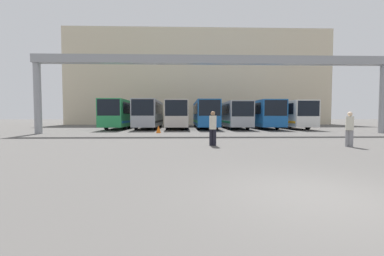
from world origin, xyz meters
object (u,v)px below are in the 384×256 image
(pedestrian_far_center, at_px, (213,127))
(traffic_cone, at_px, (158,129))
(bus_slot_2, at_px, (178,113))
(bus_slot_1, at_px, (149,113))
(bus_slot_6, at_px, (288,113))
(pedestrian_mid_left, at_px, (350,128))
(bus_slot_4, at_px, (233,114))
(bus_slot_0, at_px, (123,113))
(bus_slot_5, at_px, (259,113))
(bus_slot_3, at_px, (205,113))

(pedestrian_far_center, height_order, traffic_cone, pedestrian_far_center)
(bus_slot_2, bearing_deg, bus_slot_1, -179.87)
(bus_slot_6, relative_size, pedestrian_mid_left, 6.03)
(bus_slot_4, bearing_deg, pedestrian_far_center, -104.05)
(bus_slot_0, bearing_deg, bus_slot_5, -1.00)
(bus_slot_0, height_order, traffic_cone, bus_slot_0)
(bus_slot_0, xyz_separation_m, bus_slot_1, (3.38, -1.18, -0.00))
(bus_slot_1, xyz_separation_m, bus_slot_6, (16.90, 0.24, -0.06))
(bus_slot_1, xyz_separation_m, traffic_cone, (1.87, -7.88, -1.55))
(bus_slot_6, bearing_deg, pedestrian_far_center, -122.17)
(pedestrian_mid_left, bearing_deg, traffic_cone, 1.60)
(bus_slot_5, distance_m, traffic_cone, 14.66)
(bus_slot_1, relative_size, traffic_cone, 14.63)
(bus_slot_2, distance_m, pedestrian_mid_left, 20.49)
(bus_slot_3, relative_size, pedestrian_mid_left, 7.06)
(bus_slot_3, distance_m, pedestrian_far_center, 18.82)
(bus_slot_3, height_order, pedestrian_mid_left, bus_slot_3)
(pedestrian_far_center, distance_m, traffic_cone, 10.47)
(bus_slot_2, height_order, bus_slot_4, bus_slot_2)
(bus_slot_3, bearing_deg, bus_slot_6, -5.12)
(bus_slot_3, bearing_deg, bus_slot_5, -2.20)
(bus_slot_4, relative_size, pedestrian_mid_left, 6.06)
(bus_slot_0, xyz_separation_m, pedestrian_mid_left, (15.84, -19.52, -0.97))
(bus_slot_0, height_order, bus_slot_5, bus_slot_0)
(bus_slot_5, bearing_deg, bus_slot_0, 179.00)
(bus_slot_0, distance_m, pedestrian_far_center, 20.89)
(bus_slot_2, bearing_deg, traffic_cone, -100.84)
(bus_slot_0, relative_size, traffic_cone, 18.06)
(bus_slot_2, relative_size, bus_slot_5, 0.85)
(bus_slot_5, bearing_deg, bus_slot_3, 177.80)
(bus_slot_2, bearing_deg, bus_slot_6, 0.99)
(bus_slot_1, xyz_separation_m, pedestrian_far_center, (5.66, -17.62, -0.94))
(bus_slot_1, bearing_deg, pedestrian_mid_left, -55.81)
(bus_slot_6, relative_size, pedestrian_far_center, 5.90)
(bus_slot_2, distance_m, bus_slot_5, 10.18)
(bus_slot_0, height_order, bus_slot_1, bus_slot_0)
(bus_slot_1, relative_size, bus_slot_2, 1.00)
(bus_slot_4, xyz_separation_m, pedestrian_far_center, (-4.48, -17.89, -0.84))
(bus_slot_1, xyz_separation_m, bus_slot_3, (6.76, 1.15, -0.02))
(bus_slot_0, relative_size, bus_slot_2, 1.23)
(bus_slot_4, bearing_deg, bus_slot_0, 176.14)
(bus_slot_0, bearing_deg, bus_slot_1, -19.31)
(bus_slot_3, bearing_deg, pedestrian_far_center, -93.34)
(bus_slot_1, relative_size, bus_slot_6, 0.95)
(bus_slot_5, xyz_separation_m, traffic_cone, (-11.65, -8.77, -1.53))
(bus_slot_5, height_order, pedestrian_mid_left, bus_slot_5)
(bus_slot_0, distance_m, bus_slot_3, 10.14)
(pedestrian_far_center, relative_size, pedestrian_mid_left, 1.02)
(pedestrian_far_center, bearing_deg, pedestrian_mid_left, -169.91)
(bus_slot_2, bearing_deg, pedestrian_far_center, -82.62)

